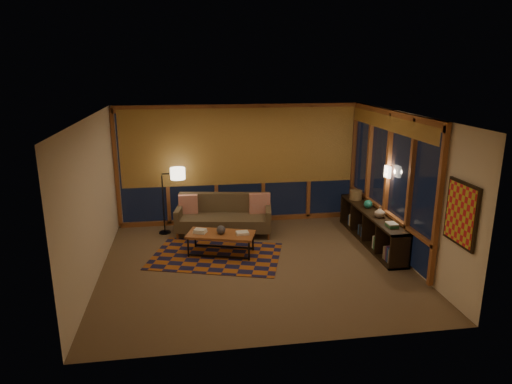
{
  "coord_description": "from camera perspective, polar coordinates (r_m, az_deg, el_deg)",
  "views": [
    {
      "loc": [
        -1.15,
        -7.57,
        3.51
      ],
      "look_at": [
        0.05,
        0.3,
        1.3
      ],
      "focal_mm": 32.0,
      "sensor_mm": 36.0,
      "label": 1
    }
  ],
  "objects": [
    {
      "name": "wall_art",
      "position": [
        7.2,
        24.24,
        -2.5
      ],
      "size": [
        0.06,
        0.74,
        0.94
      ],
      "primitive_type": null,
      "color": "red",
      "rests_on": "walls"
    },
    {
      "name": "bookshelf",
      "position": [
        9.6,
        14.21,
        -4.29
      ],
      "size": [
        0.4,
        2.66,
        0.67
      ],
      "primitive_type": null,
      "color": "black",
      "rests_on": "floor"
    },
    {
      "name": "window_wall_back",
      "position": [
        10.3,
        -2.05,
        3.42
      ],
      "size": [
        5.3,
        0.16,
        2.6
      ],
      "primitive_type": null,
      "color": "brown",
      "rests_on": "walls"
    },
    {
      "name": "pillow_right",
      "position": [
        9.89,
        0.45,
        -1.38
      ],
      "size": [
        0.45,
        0.16,
        0.45
      ],
      "primitive_type": null,
      "rotation": [
        0.0,
        0.0,
        -0.03
      ],
      "color": "red",
      "rests_on": "sofa"
    },
    {
      "name": "book_stack_b",
      "position": [
        8.69,
        -1.72,
        -5.11
      ],
      "size": [
        0.26,
        0.21,
        0.05
      ],
      "primitive_type": null,
      "rotation": [
        0.0,
        0.0,
        0.04
      ],
      "color": "white",
      "rests_on": "coffee_table"
    },
    {
      "name": "shelf_book_stack",
      "position": [
        8.71,
        16.62,
        -3.96
      ],
      "size": [
        0.22,
        0.28,
        0.07
      ],
      "primitive_type": null,
      "rotation": [
        0.0,
        0.0,
        -0.24
      ],
      "color": "white",
      "rests_on": "bookshelf"
    },
    {
      "name": "floor_lamp",
      "position": [
        9.92,
        -11.53,
        -1.11
      ],
      "size": [
        0.48,
        0.32,
        1.44
      ],
      "primitive_type": null,
      "rotation": [
        0.0,
        0.0,
        -0.01
      ],
      "color": "black",
      "rests_on": "floor"
    },
    {
      "name": "sofa",
      "position": [
        9.79,
        -4.04,
        -2.97
      ],
      "size": [
        2.1,
        1.13,
        0.82
      ],
      "primitive_type": null,
      "rotation": [
        0.0,
        0.0,
        -0.16
      ],
      "color": "brown",
      "rests_on": "floor"
    },
    {
      "name": "floor",
      "position": [
        8.43,
        -0.02,
        -9.08
      ],
      "size": [
        5.5,
        5.0,
        0.01
      ],
      "primitive_type": "cube",
      "color": "#756049",
      "rests_on": "ground"
    },
    {
      "name": "window_wall_right",
      "position": [
        9.28,
        15.99,
        1.47
      ],
      "size": [
        0.16,
        3.7,
        2.6
      ],
      "primitive_type": null,
      "color": "brown",
      "rests_on": "walls"
    },
    {
      "name": "pillow_left",
      "position": [
        9.96,
        -8.47,
        -1.53
      ],
      "size": [
        0.41,
        0.15,
        0.41
      ],
      "primitive_type": null,
      "rotation": [
        0.0,
        0.0,
        -0.03
      ],
      "color": "red",
      "rests_on": "sofa"
    },
    {
      "name": "area_rug",
      "position": [
        8.81,
        -5.01,
        -7.96
      ],
      "size": [
        2.75,
        2.21,
        0.01
      ],
      "primitive_type": "cube",
      "rotation": [
        0.0,
        0.0,
        -0.29
      ],
      "color": "#9C4E17",
      "rests_on": "floor"
    },
    {
      "name": "walls",
      "position": [
        7.96,
        -0.02,
        -0.22
      ],
      "size": [
        5.51,
        5.01,
        2.7
      ],
      "color": "#F4E0BD",
      "rests_on": "floor"
    },
    {
      "name": "wall_sconce",
      "position": [
        9.08,
        16.13,
        2.45
      ],
      "size": [
        0.12,
        0.18,
        0.22
      ],
      "primitive_type": null,
      "color": "#FEEDC5",
      "rests_on": "walls"
    },
    {
      "name": "vase",
      "position": [
        9.16,
        15.23,
        -2.42
      ],
      "size": [
        0.22,
        0.22,
        0.21
      ],
      "primitive_type": "imported",
      "rotation": [
        0.0,
        0.0,
        -0.06
      ],
      "color": "tan",
      "rests_on": "bookshelf"
    },
    {
      "name": "ceiling",
      "position": [
        7.7,
        -0.02,
        9.5
      ],
      "size": [
        5.5,
        5.0,
        0.01
      ],
      "primitive_type": "cube",
      "color": "silver",
      "rests_on": "walls"
    },
    {
      "name": "basket",
      "position": [
        10.25,
        12.36,
        -0.36
      ],
      "size": [
        0.33,
        0.33,
        0.2
      ],
      "primitive_type": "cylinder",
      "rotation": [
        0.0,
        0.0,
        0.27
      ],
      "color": "olive",
      "rests_on": "bookshelf"
    },
    {
      "name": "teal_bowl",
      "position": [
        9.68,
        13.84,
        -1.47
      ],
      "size": [
        0.19,
        0.19,
        0.18
      ],
      "primitive_type": "sphere",
      "rotation": [
        0.0,
        0.0,
        -0.09
      ],
      "color": "#196F60",
      "rests_on": "bookshelf"
    },
    {
      "name": "book_stack_a",
      "position": [
        8.81,
        -7.0,
        -4.87
      ],
      "size": [
        0.29,
        0.26,
        0.07
      ],
      "primitive_type": null,
      "rotation": [
        0.0,
        0.0,
        -0.39
      ],
      "color": "white",
      "rests_on": "coffee_table"
    },
    {
      "name": "coffee_table",
      "position": [
        8.83,
        -4.38,
        -6.46
      ],
      "size": [
        1.38,
        0.93,
        0.42
      ],
      "primitive_type": null,
      "rotation": [
        0.0,
        0.0,
        -0.3
      ],
      "color": "brown",
      "rests_on": "floor"
    },
    {
      "name": "ceramic_pot",
      "position": [
        8.7,
        -4.4,
        -4.71
      ],
      "size": [
        0.22,
        0.22,
        0.17
      ],
      "primitive_type": "sphere",
      "rotation": [
        0.0,
        0.0,
        -0.33
      ],
      "color": "black",
      "rests_on": "coffee_table"
    }
  ]
}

